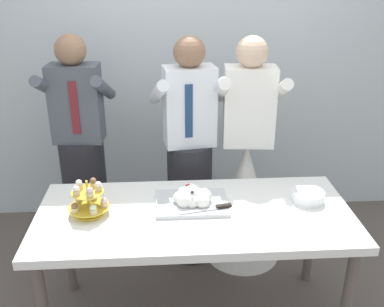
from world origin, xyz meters
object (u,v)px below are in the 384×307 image
object	(u,v)px
plate_stack	(308,196)
dessert_table	(195,223)
cupcake_stand	(89,200)
main_cake_tray	(192,199)
person_groom	(190,166)
person_guest	(83,162)
person_bride	(245,187)

from	to	relation	value
plate_stack	dessert_table	bearing A→B (deg)	-172.84
plate_stack	cupcake_stand	bearing A→B (deg)	-177.11
dessert_table	main_cake_tray	size ratio (longest dim) A/B	4.15
plate_stack	person_groom	size ratio (longest dim) A/B	0.12
plate_stack	main_cake_tray	bearing A→B (deg)	-179.64
dessert_table	cupcake_stand	distance (m)	0.62
plate_stack	person_guest	xyz separation A→B (m)	(-1.44, 0.71, -0.06)
cupcake_stand	person_guest	size ratio (longest dim) A/B	0.14
person_groom	person_bride	distance (m)	0.43
dessert_table	cupcake_stand	bearing A→B (deg)	177.98
dessert_table	plate_stack	distance (m)	0.69
cupcake_stand	plate_stack	xyz separation A→B (m)	(1.27, 0.06, -0.05)
plate_stack	person_groom	bearing A→B (deg)	138.63
dessert_table	person_guest	distance (m)	1.10
cupcake_stand	person_guest	xyz separation A→B (m)	(-0.17, 0.77, -0.12)
person_groom	person_guest	xyz separation A→B (m)	(-0.77, 0.12, 0.00)
person_bride	person_guest	size ratio (longest dim) A/B	1.00
main_cake_tray	person_guest	size ratio (longest dim) A/B	0.26
dessert_table	cupcake_stand	xyz separation A→B (m)	(-0.59, 0.02, 0.16)
person_bride	dessert_table	bearing A→B (deg)	-122.40
cupcake_stand	person_guest	world-z (taller)	person_guest
main_cake_tray	person_bride	distance (m)	0.74
dessert_table	main_cake_tray	distance (m)	0.14
cupcake_stand	plate_stack	distance (m)	1.27
plate_stack	person_bride	distance (m)	0.66
cupcake_stand	person_groom	size ratio (longest dim) A/B	0.14
main_cake_tray	person_guest	world-z (taller)	person_guest
cupcake_stand	plate_stack	world-z (taller)	cupcake_stand
dessert_table	person_bride	size ratio (longest dim) A/B	1.08
dessert_table	plate_stack	size ratio (longest dim) A/B	9.18
plate_stack	person_bride	xyz separation A→B (m)	(-0.27, 0.56, -0.23)
person_groom	person_guest	size ratio (longest dim) A/B	1.00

